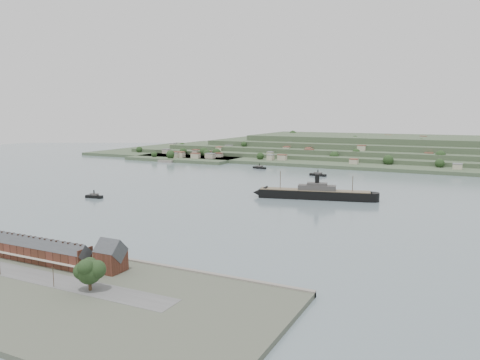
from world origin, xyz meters
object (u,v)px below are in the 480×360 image
at_px(terrace_row, 38,251).
at_px(tugboat, 94,196).
at_px(steamship, 311,193).
at_px(gabled_building, 111,257).
at_px(fig_tree, 89,271).

height_order(terrace_row, tugboat, terrace_row).
distance_m(steamship, tugboat, 169.61).
height_order(terrace_row, steamship, steamship).
bearing_deg(terrace_row, gabled_building, 6.12).
xyz_separation_m(gabled_building, steamship, (21.55, 201.57, -3.88)).
height_order(gabled_building, tugboat, gabled_building).
xyz_separation_m(terrace_row, gabled_building, (37.50, 4.02, 1.34)).
bearing_deg(tugboat, fig_tree, -46.95).
relative_size(gabled_building, tugboat, 0.97).
bearing_deg(steamship, fig_tree, -93.63).
xyz_separation_m(steamship, fig_tree, (-14.04, -221.39, 5.37)).
height_order(steamship, fig_tree, steamship).
distance_m(terrace_row, steamship, 213.92).
bearing_deg(tugboat, steamship, 25.16).
relative_size(gabled_building, steamship, 0.15).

